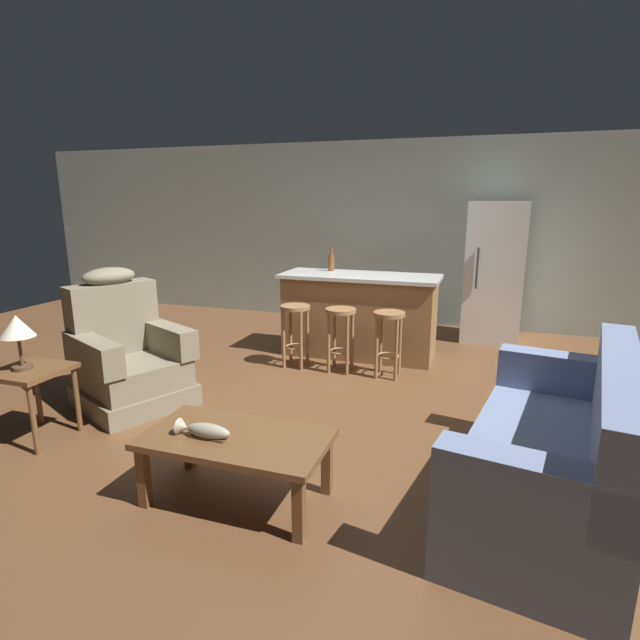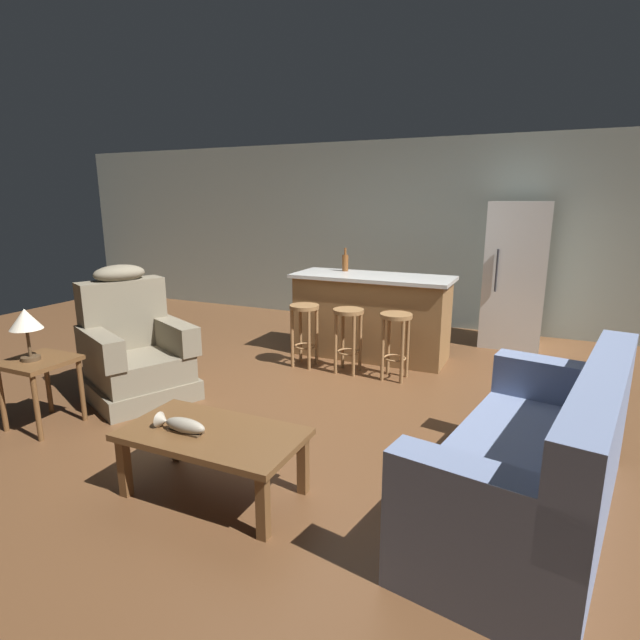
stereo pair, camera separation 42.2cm
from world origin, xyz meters
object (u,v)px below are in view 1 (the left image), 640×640
(fish_figurine, at_px, (203,431))
(bar_stool_right, at_px, (389,332))
(table_lamp, at_px, (17,329))
(refrigerator, at_px, (493,272))
(couch, at_px, (558,454))
(bar_stool_left, at_px, (295,324))
(bottle_tall_green, at_px, (331,262))
(bar_stool_middle, at_px, (341,328))
(coffee_table, at_px, (236,444))
(recliner_near_lamp, at_px, (128,357))
(kitchen_island, at_px, (359,315))
(end_table, at_px, (32,381))

(fish_figurine, xyz_separation_m, bar_stool_right, (0.60, 2.53, 0.01))
(table_lamp, bearing_deg, refrigerator, 51.40)
(couch, distance_m, bar_stool_left, 3.06)
(couch, relative_size, bottle_tall_green, 7.30)
(bar_stool_left, height_order, bar_stool_middle, same)
(couch, distance_m, table_lamp, 3.71)
(coffee_table, relative_size, refrigerator, 0.62)
(bar_stool_middle, relative_size, refrigerator, 0.39)
(recliner_near_lamp, xyz_separation_m, kitchen_island, (1.59, 2.04, 0.06))
(kitchen_island, xyz_separation_m, bar_stool_middle, (-0.04, -0.63, -0.01))
(bar_stool_left, distance_m, bar_stool_right, 1.02)
(bar_stool_middle, bearing_deg, kitchen_island, 86.47)
(end_table, distance_m, kitchen_island, 3.36)
(coffee_table, xyz_separation_m, bar_stool_right, (0.43, 2.45, 0.11))
(recliner_near_lamp, distance_m, end_table, 0.83)
(couch, xyz_separation_m, bar_stool_middle, (-1.88, 1.91, 0.13))
(bar_stool_left, bearing_deg, kitchen_island, 49.04)
(refrigerator, xyz_separation_m, bottle_tall_green, (-1.85, -1.01, 0.17))
(end_table, relative_size, kitchen_island, 0.31)
(coffee_table, bearing_deg, table_lamp, 173.98)
(couch, distance_m, bar_stool_middle, 2.68)
(coffee_table, relative_size, bar_stool_left, 1.62)
(bar_stool_left, distance_m, bar_stool_middle, 0.51)
(coffee_table, xyz_separation_m, couch, (1.81, 0.54, -0.02))
(bottle_tall_green, bearing_deg, bar_stool_right, -43.07)
(fish_figurine, relative_size, kitchen_island, 0.19)
(couch, height_order, table_lamp, table_lamp)
(recliner_near_lamp, bearing_deg, end_table, -78.73)
(kitchen_island, bearing_deg, bar_stool_middle, -93.53)
(kitchen_island, relative_size, bottle_tall_green, 6.51)
(recliner_near_lamp, bearing_deg, couch, 16.96)
(recliner_near_lamp, xyz_separation_m, bar_stool_middle, (1.55, 1.41, 0.05))
(bar_stool_right, bearing_deg, recliner_near_lamp, -145.50)
(bar_stool_right, bearing_deg, bar_stool_middle, 180.00)
(fish_figurine, bearing_deg, bar_stool_left, 99.32)
(end_table, xyz_separation_m, bottle_tall_green, (1.38, 3.03, 0.59))
(recliner_near_lamp, relative_size, kitchen_island, 0.67)
(fish_figurine, bearing_deg, end_table, 169.44)
(recliner_near_lamp, bearing_deg, table_lamp, -80.13)
(couch, relative_size, refrigerator, 1.15)
(couch, height_order, bar_stool_left, couch)
(fish_figurine, bearing_deg, coffee_table, 24.92)
(bar_stool_middle, relative_size, bar_stool_right, 1.00)
(coffee_table, bearing_deg, bar_stool_right, 79.98)
(couch, relative_size, bar_stool_right, 2.97)
(fish_figurine, relative_size, refrigerator, 0.19)
(refrigerator, bearing_deg, table_lamp, -128.60)
(end_table, distance_m, bar_stool_middle, 2.82)
(fish_figurine, xyz_separation_m, end_table, (-1.65, 0.31, -0.00))
(fish_figurine, height_order, bottle_tall_green, bottle_tall_green)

